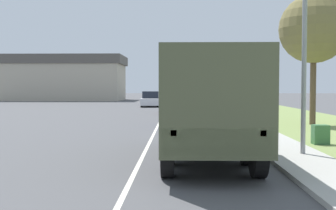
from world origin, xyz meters
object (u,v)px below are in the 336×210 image
military_truck (206,101)px  car_nearest_ahead (192,113)px  car_second_ahead (185,105)px  car_third_ahead (151,100)px  lamp_post (297,22)px

military_truck → car_nearest_ahead: 10.09m
car_second_ahead → car_third_ahead: size_ratio=1.08×
military_truck → car_third_ahead: military_truck is taller
car_nearest_ahead → car_second_ahead: size_ratio=0.80×
car_second_ahead → car_third_ahead: bearing=106.5°
car_third_ahead → car_nearest_ahead: bearing=-80.9°
military_truck → car_second_ahead: 20.74m
military_truck → car_nearest_ahead: (-0.05, 10.04, -1.00)m
car_nearest_ahead → car_third_ahead: bearing=99.1°
car_third_ahead → lamp_post: (6.25, -31.47, 3.25)m
car_second_ahead → car_nearest_ahead: bearing=-89.0°
military_truck → car_third_ahead: size_ratio=1.60×
military_truck → car_nearest_ahead: bearing=90.3°
car_third_ahead → military_truck: bearing=-83.6°
lamp_post → car_nearest_ahead: bearing=106.0°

